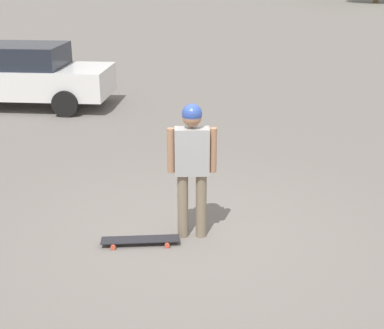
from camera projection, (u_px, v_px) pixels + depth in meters
The scene contains 4 objects.
ground_plane at pixel (192, 236), 7.02m from camera, with size 220.00×220.00×0.00m, color slate.
person at pixel (192, 158), 6.64m from camera, with size 0.59×0.33×1.78m.
skateboard at pixel (140, 240), 6.78m from camera, with size 1.01×0.46×0.08m.
car_parked_near at pixel (21, 75), 13.15m from camera, with size 4.72×3.41×1.53m.
Camera 1 is at (-2.14, -5.86, 3.35)m, focal length 50.00 mm.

